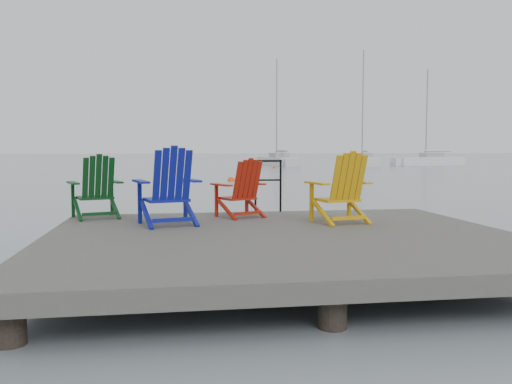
{
  "coord_description": "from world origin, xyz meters",
  "views": [
    {
      "loc": [
        -1.39,
        -6.72,
        1.58
      ],
      "look_at": [
        0.03,
        2.39,
        0.85
      ],
      "focal_mm": 38.0,
      "sensor_mm": 36.0,
      "label": 1
    }
  ],
  "objects": [
    {
      "name": "sailboat_near",
      "position": [
        8.88,
        45.29,
        0.36
      ],
      "size": [
        2.91,
        7.83,
        10.66
      ],
      "rotation": [
        0.0,
        0.0,
        0.12
      ],
      "color": "silver",
      "rests_on": "ground"
    },
    {
      "name": "handrail",
      "position": [
        0.25,
        2.45,
        1.04
      ],
      "size": [
        0.48,
        0.04,
        0.9
      ],
      "color": "black",
      "rests_on": "dock"
    },
    {
      "name": "dock",
      "position": [
        0.0,
        0.0,
        0.35
      ],
      "size": [
        6.0,
        5.0,
        1.4
      ],
      "color": "#2A2826",
      "rests_on": "ground"
    },
    {
      "name": "chair_green",
      "position": [
        -2.56,
        1.98,
        0.99
      ],
      "size": [
        0.92,
        0.88,
        0.97
      ],
      "rotation": [
        0.0,
        0.0,
        0.32
      ],
      "color": "#093512",
      "rests_on": "dock"
    },
    {
      "name": "chair_blue",
      "position": [
        -1.44,
        1.02,
        1.05
      ],
      "size": [
        1.01,
        0.95,
        1.09
      ],
      "rotation": [
        0.0,
        0.0,
        0.25
      ],
      "color": "navy",
      "rests_on": "dock"
    },
    {
      "name": "buoy_d",
      "position": [
        7.14,
        37.98,
        0.0
      ],
      "size": [
        0.33,
        0.33,
        0.33
      ],
      "primitive_type": "sphere",
      "color": "#E64B0D",
      "rests_on": "ground"
    },
    {
      "name": "ground",
      "position": [
        0.0,
        0.0,
        0.0
      ],
      "size": [
        400.0,
        400.0,
        0.0
      ],
      "primitive_type": "plane",
      "color": "gray",
      "rests_on": "ground"
    },
    {
      "name": "sailboat_mid",
      "position": [
        17.22,
        44.43,
        0.36
      ],
      "size": [
        3.89,
        8.66,
        11.59
      ],
      "rotation": [
        0.0,
        0.0,
        -0.21
      ],
      "color": "silver",
      "rests_on": "ground"
    },
    {
      "name": "buoy_b",
      "position": [
        2.12,
        17.64,
        0.0
      ],
      "size": [
        0.36,
        0.36,
        0.36
      ],
      "primitive_type": "sphere",
      "color": "red",
      "rests_on": "ground"
    },
    {
      "name": "chair_red",
      "position": [
        -0.3,
        1.76,
        0.96
      ],
      "size": [
        0.89,
        0.85,
        0.91
      ],
      "rotation": [
        0.0,
        0.0,
        0.42
      ],
      "color": "#9E1A0B",
      "rests_on": "dock"
    },
    {
      "name": "buoy_c",
      "position": [
        4.59,
        34.45,
        0.0
      ],
      "size": [
        0.35,
        0.35,
        0.35
      ],
      "primitive_type": "sphere",
      "color": "red",
      "rests_on": "ground"
    },
    {
      "name": "chair_yellow",
      "position": [
        1.06,
        0.87,
        1.01
      ],
      "size": [
        0.92,
        0.86,
        1.02
      ],
      "rotation": [
        0.0,
        0.0,
        0.2
      ],
      "color": "#D5980B",
      "rests_on": "dock"
    },
    {
      "name": "buoy_a",
      "position": [
        1.56,
        20.34,
        0.0
      ],
      "size": [
        0.39,
        0.39,
        0.39
      ],
      "primitive_type": "sphere",
      "color": "#F8460E",
      "rests_on": "ground"
    },
    {
      "name": "sailboat_far",
      "position": [
        24.14,
        44.36,
        0.36
      ],
      "size": [
        7.18,
        2.97,
        9.82
      ],
      "rotation": [
        0.0,
        0.0,
        1.74
      ],
      "color": "white",
      "rests_on": "ground"
    }
  ]
}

